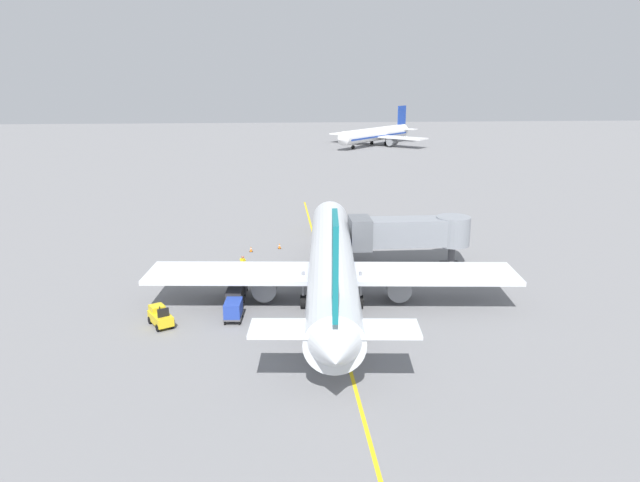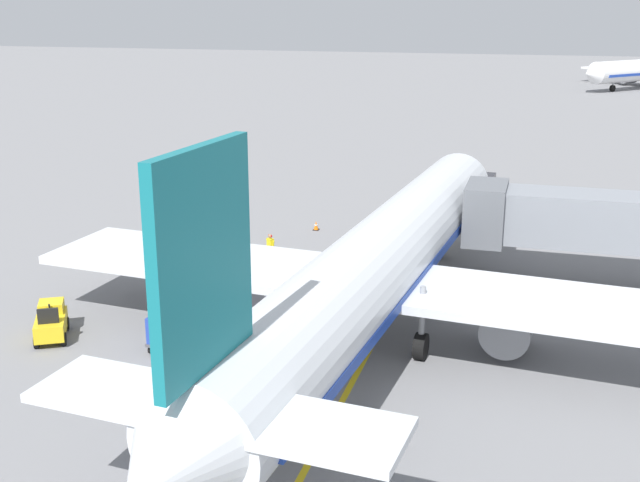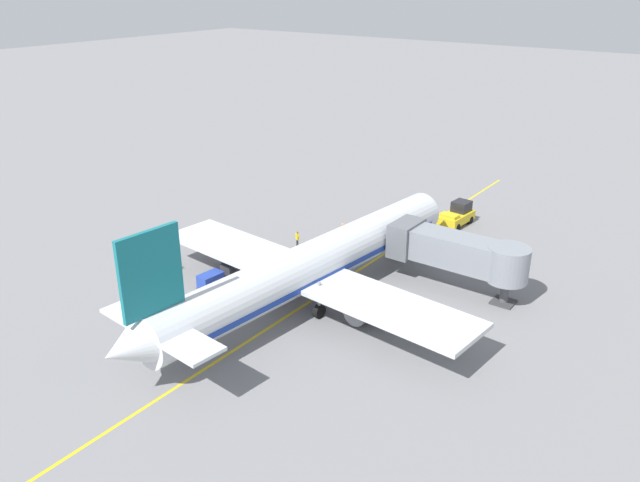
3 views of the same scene
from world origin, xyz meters
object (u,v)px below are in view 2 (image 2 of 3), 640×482
(safety_cone_nose_right, at_px, (316,226))
(parked_airliner, at_px, (380,265))
(baggage_tug_lead, at_px, (51,322))
(ground_crew_wing_walker, at_px, (270,247))
(pushback_tractor, at_px, (479,195))
(baggage_cart_third_in_train, at_px, (172,326))
(baggage_cart_front, at_px, (230,281))
(jet_bridge, at_px, (585,220))
(baggage_cart_second_in_train, at_px, (201,302))
(safety_cone_nose_left, at_px, (367,225))

(safety_cone_nose_right, bearing_deg, parked_airliner, -64.44)
(baggage_tug_lead, height_order, ground_crew_wing_walker, ground_crew_wing_walker)
(baggage_tug_lead, relative_size, safety_cone_nose_right, 4.69)
(pushback_tractor, height_order, safety_cone_nose_right, pushback_tractor)
(ground_crew_wing_walker, xyz_separation_m, safety_cone_nose_right, (0.52, 7.13, -0.66))
(baggage_tug_lead, xyz_separation_m, baggage_cart_third_in_train, (5.43, 0.52, 0.24))
(baggage_cart_third_in_train, xyz_separation_m, safety_cone_nose_right, (0.75, 18.65, -0.66))
(baggage_tug_lead, relative_size, baggage_cart_front, 0.94)
(pushback_tractor, relative_size, baggage_tug_lead, 1.64)
(jet_bridge, bearing_deg, baggage_cart_third_in_train, -142.73)
(baggage_cart_second_in_train, xyz_separation_m, safety_cone_nose_right, (0.76, 15.80, -0.66))
(jet_bridge, relative_size, safety_cone_nose_left, 20.17)
(baggage_tug_lead, height_order, baggage_cart_front, baggage_tug_lead)
(ground_crew_wing_walker, bearing_deg, baggage_cart_second_in_train, -91.60)
(baggage_cart_second_in_train, relative_size, ground_crew_wing_walker, 1.74)
(parked_airliner, relative_size, baggage_tug_lead, 13.50)
(ground_crew_wing_walker, bearing_deg, baggage_cart_third_in_train, -91.13)
(ground_crew_wing_walker, bearing_deg, pushback_tractor, 56.20)
(parked_airliner, height_order, safety_cone_nose_right, parked_airliner)
(pushback_tractor, xyz_separation_m, baggage_tug_lead, (-15.60, -26.90, -0.39))
(parked_airliner, xyz_separation_m, ground_crew_wing_walker, (-7.70, 7.89, -2.23))
(baggage_cart_second_in_train, xyz_separation_m, ground_crew_wing_walker, (0.24, 8.68, 0.00))
(baggage_cart_front, relative_size, safety_cone_nose_right, 4.99)
(jet_bridge, xyz_separation_m, ground_crew_wing_walker, (-16.19, -0.97, -2.50))
(pushback_tractor, height_order, baggage_cart_third_in_train, pushback_tractor)
(jet_bridge, relative_size, safety_cone_nose_right, 20.17)
(pushback_tractor, relative_size, baggage_cart_third_in_train, 1.54)
(pushback_tractor, bearing_deg, jet_bridge, -65.78)
(baggage_cart_third_in_train, bearing_deg, baggage_tug_lead, -174.50)
(jet_bridge, xyz_separation_m, baggage_tug_lead, (-21.85, -13.01, -2.74))
(baggage_cart_front, xyz_separation_m, ground_crew_wing_walker, (0.07, 5.70, 0.00))
(ground_crew_wing_walker, distance_m, safety_cone_nose_right, 7.18)
(pushback_tractor, bearing_deg, ground_crew_wing_walker, -123.80)
(parked_airliner, distance_m, pushback_tractor, 22.95)
(baggage_cart_second_in_train, bearing_deg, pushback_tractor, 66.59)
(jet_bridge, distance_m, baggage_cart_third_in_train, 20.78)
(baggage_cart_second_in_train, bearing_deg, baggage_tug_lead, -148.13)
(jet_bridge, height_order, ground_crew_wing_walker, jet_bridge)
(safety_cone_nose_left, bearing_deg, baggage_tug_lead, -114.64)
(parked_airliner, relative_size, jet_bridge, 3.14)
(parked_airliner, height_order, baggage_tug_lead, parked_airliner)
(pushback_tractor, relative_size, safety_cone_nose_left, 7.71)
(baggage_tug_lead, bearing_deg, pushback_tractor, 59.89)
(parked_airliner, relative_size, safety_cone_nose_left, 63.31)
(baggage_cart_front, relative_size, safety_cone_nose_left, 4.99)
(safety_cone_nose_left, bearing_deg, pushback_tractor, 46.69)
(safety_cone_nose_right, bearing_deg, baggage_cart_front, -92.64)
(parked_airliner, bearing_deg, baggage_tug_lead, -162.71)
(ground_crew_wing_walker, bearing_deg, safety_cone_nose_right, 85.81)
(jet_bridge, relative_size, baggage_cart_front, 4.04)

